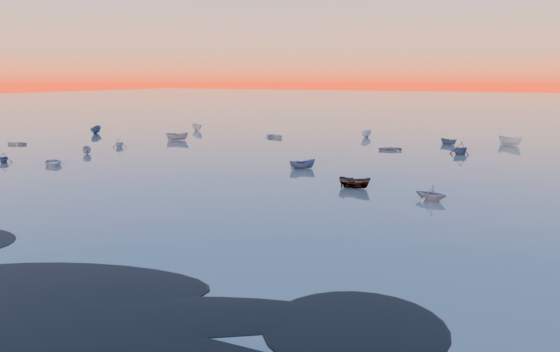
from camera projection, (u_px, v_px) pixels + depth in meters
The scene contains 5 objects.
ground at pixel (416, 130), 121.48m from camera, with size 600.00×600.00×0.00m, color #6D655B.
mud_lobes at pixel (46, 280), 32.13m from camera, with size 140.00×6.00×0.07m, color black, non-canonical shape.
moored_fleet at pixel (346, 158), 79.90m from camera, with size 124.00×58.00×1.20m, color silver, non-canonical shape.
boat_near_left at pixel (53, 165), 73.20m from camera, with size 4.53×1.89×1.13m, color silver.
boat_near_center at pixel (302, 169), 70.34m from camera, with size 3.50×1.48×1.21m, color #3C5273.
Camera 1 is at (25.76, -22.38, 11.86)m, focal length 35.00 mm.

